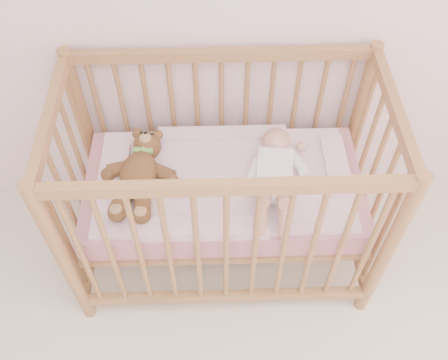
{
  "coord_description": "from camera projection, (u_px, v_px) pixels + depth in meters",
  "views": [
    {
      "loc": [
        -0.1,
        0.25,
        2.27
      ],
      "look_at": [
        -0.06,
        1.55,
        0.62
      ],
      "focal_mm": 40.0,
      "sensor_mm": 36.0,
      "label": 1
    }
  ],
  "objects": [
    {
      "name": "crib",
      "position": [
        224.0,
        188.0,
        2.23
      ],
      "size": [
        1.36,
        0.76,
        1.0
      ],
      "primitive_type": null,
      "color": "#A67246",
      "rests_on": "floor"
    },
    {
      "name": "mattress",
      "position": [
        224.0,
        190.0,
        2.24
      ],
      "size": [
        1.22,
        0.62,
        0.13
      ],
      "primitive_type": "cube",
      "color": "#C47A84",
      "rests_on": "crib"
    },
    {
      "name": "blanket",
      "position": [
        224.0,
        180.0,
        2.18
      ],
      "size": [
        1.1,
        0.58,
        0.06
      ],
      "primitive_type": null,
      "color": "#E69EBA",
      "rests_on": "mattress"
    },
    {
      "name": "baby",
      "position": [
        275.0,
        171.0,
        2.11
      ],
      "size": [
        0.34,
        0.6,
        0.14
      ],
      "primitive_type": null,
      "rotation": [
        0.0,
        0.0,
        -0.12
      ],
      "color": "white",
      "rests_on": "blanket"
    },
    {
      "name": "teddy_bear",
      "position": [
        138.0,
        173.0,
        2.09
      ],
      "size": [
        0.41,
        0.53,
        0.14
      ],
      "primitive_type": null,
      "rotation": [
        0.0,
        0.0,
        -0.14
      ],
      "color": "brown",
      "rests_on": "blanket"
    }
  ]
}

